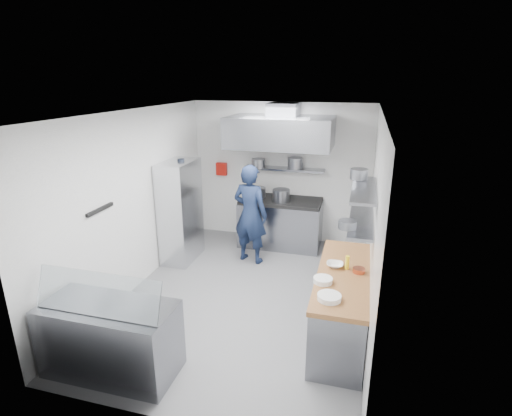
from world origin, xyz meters
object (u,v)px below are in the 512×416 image
(chef, at_px, (250,214))
(wire_rack, at_px, (181,212))
(gas_range, at_px, (280,224))
(display_case, at_px, (111,339))

(chef, height_order, wire_rack, wire_rack)
(gas_range, relative_size, display_case, 1.07)
(wire_rack, bearing_deg, chef, 10.96)
(wire_rack, height_order, display_case, wire_rack)
(wire_rack, xyz_separation_m, display_case, (0.53, -2.99, -0.50))
(gas_range, bearing_deg, chef, -113.64)
(gas_range, height_order, wire_rack, wire_rack)
(gas_range, distance_m, chef, 1.05)
(chef, relative_size, wire_rack, 0.98)
(gas_range, xyz_separation_m, wire_rack, (-1.63, -1.11, 0.48))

